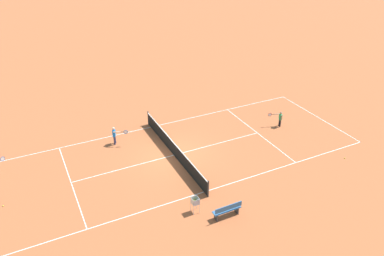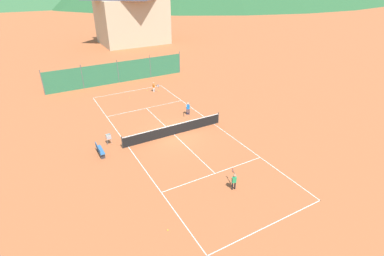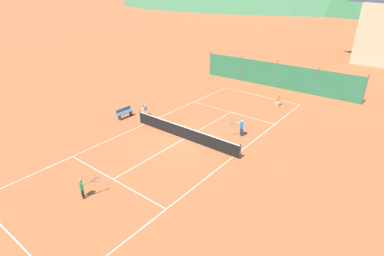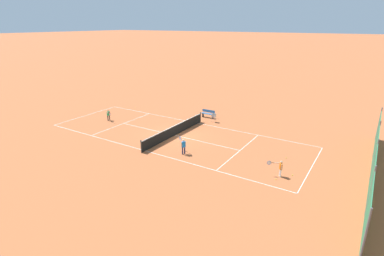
{
  "view_description": "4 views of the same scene",
  "coord_description": "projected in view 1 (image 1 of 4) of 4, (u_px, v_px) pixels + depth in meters",
  "views": [
    {
      "loc": [
        -18.35,
        7.77,
        13.08
      ],
      "look_at": [
        1.46,
        -2.01,
        0.75
      ],
      "focal_mm": 35.0,
      "sensor_mm": 36.0,
      "label": 1
    },
    {
      "loc": [
        -9.75,
        -20.36,
        12.55
      ],
      "look_at": [
        0.91,
        -1.53,
        1.11
      ],
      "focal_mm": 28.0,
      "sensor_mm": 36.0,
      "label": 2
    },
    {
      "loc": [
        12.26,
        -14.75,
        9.92
      ],
      "look_at": [
        0.61,
        0.11,
        0.99
      ],
      "focal_mm": 28.0,
      "sensor_mm": 36.0,
      "label": 3
    },
    {
      "loc": [
        20.7,
        14.86,
        9.69
      ],
      "look_at": [
        0.15,
        1.93,
        1.12
      ],
      "focal_mm": 28.0,
      "sensor_mm": 36.0,
      "label": 4
    }
  ],
  "objects": [
    {
      "name": "courtside_bench",
      "position": [
        227.0,
        210.0,
        18.6
      ],
      "size": [
        0.36,
        1.5,
        0.84
      ],
      "color": "#336699",
      "rests_on": "ground"
    },
    {
      "name": "player_far_baseline",
      "position": [
        115.0,
        134.0,
        24.58
      ],
      "size": [
        0.77,
        0.93,
        1.26
      ],
      "color": "#23284C",
      "rests_on": "ground"
    },
    {
      "name": "court_line_markings",
      "position": [
        174.0,
        155.0,
        23.74
      ],
      "size": [
        8.25,
        23.85,
        0.01
      ],
      "color": "white",
      "rests_on": "ground"
    },
    {
      "name": "ground_plane",
      "position": [
        174.0,
        155.0,
        23.74
      ],
      "size": [
        600.0,
        600.0,
        0.0
      ],
      "primitive_type": "plane",
      "color": "#B25B33"
    },
    {
      "name": "tennis_ball_far_corner",
      "position": [
        345.0,
        158.0,
        23.4
      ],
      "size": [
        0.07,
        0.07,
        0.07
      ],
      "primitive_type": "sphere",
      "color": "#CCE033",
      "rests_on": "ground"
    },
    {
      "name": "tennis_net",
      "position": [
        174.0,
        148.0,
        23.5
      ],
      "size": [
        9.18,
        0.08,
        1.06
      ],
      "color": "#2D2D2D",
      "rests_on": "ground"
    },
    {
      "name": "tennis_ball_by_net_left",
      "position": [
        3.0,
        206.0,
        19.49
      ],
      "size": [
        0.07,
        0.07,
        0.07
      ],
      "primitive_type": "sphere",
      "color": "#CCE033",
      "rests_on": "ground"
    },
    {
      "name": "ball_hopper",
      "position": [
        195.0,
        202.0,
        18.82
      ],
      "size": [
        0.36,
        0.36,
        0.89
      ],
      "color": "#B7B7BC",
      "rests_on": "ground"
    },
    {
      "name": "player_far_service",
      "position": [
        280.0,
        118.0,
        26.74
      ],
      "size": [
        0.62,
        0.92,
        1.16
      ],
      "color": "black",
      "rests_on": "ground"
    }
  ]
}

